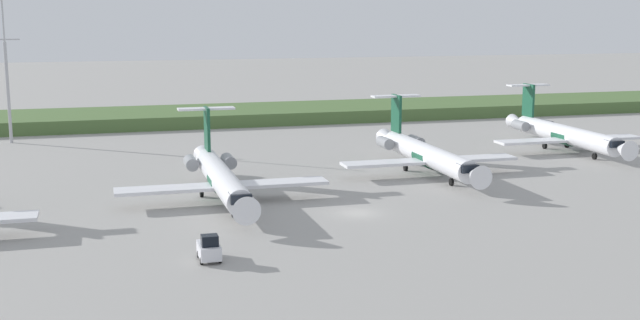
# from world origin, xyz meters

# --- Properties ---
(ground_plane) EXTENTS (500.00, 500.00, 0.00)m
(ground_plane) POSITION_xyz_m (0.00, 30.00, 0.00)
(ground_plane) COLOR #9E9B96
(grass_berm) EXTENTS (320.00, 20.00, 2.31)m
(grass_berm) POSITION_xyz_m (0.00, 74.07, 1.16)
(grass_berm) COLOR #4C6B38
(grass_berm) RESTS_ON ground
(regional_jet_second) EXTENTS (22.81, 31.00, 9.00)m
(regional_jet_second) POSITION_xyz_m (-12.49, 9.76, 2.54)
(regional_jet_second) COLOR white
(regional_jet_second) RESTS_ON ground
(regional_jet_third) EXTENTS (22.81, 31.00, 9.00)m
(regional_jet_third) POSITION_xyz_m (14.87, 17.62, 2.54)
(regional_jet_third) COLOR white
(regional_jet_third) RESTS_ON ground
(regional_jet_fourth) EXTENTS (22.81, 31.00, 9.00)m
(regional_jet_fourth) POSITION_xyz_m (41.43, 28.04, 2.54)
(regional_jet_fourth) COLOR white
(regional_jet_fourth) RESTS_ON ground
(antenna_mast) EXTENTS (4.40, 0.50, 24.71)m
(antenna_mast) POSITION_xyz_m (-38.48, 57.55, 10.23)
(antenna_mast) COLOR #B2B2B7
(antenna_mast) RESTS_ON ground
(baggage_tug) EXTENTS (1.72, 3.20, 2.30)m
(baggage_tug) POSITION_xyz_m (-16.77, -11.88, 1.00)
(baggage_tug) COLOR silver
(baggage_tug) RESTS_ON ground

